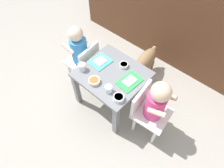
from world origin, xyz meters
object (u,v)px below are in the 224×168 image
object	(u,v)px
water_cup_left	(82,67)
veggie_bowl_near	(119,98)
seated_child_right	(155,103)
water_cup_right	(109,89)
dining_table	(112,79)
food_tray_right	(130,81)
veggie_bowl_far	(94,81)
dog	(144,62)
food_tray_left	(100,61)
seated_child_left	(80,50)
cereal_bowl_left_side	(124,65)

from	to	relation	value
water_cup_left	veggie_bowl_near	distance (m)	0.44
seated_child_right	water_cup_right	size ratio (longest dim) A/B	11.36
dining_table	water_cup_left	world-z (taller)	water_cup_left
seated_child_right	water_cup_left	distance (m)	0.68
food_tray_right	veggie_bowl_far	size ratio (longest dim) A/B	2.20
seated_child_right	veggie_bowl_near	size ratio (longest dim) A/B	7.84
dog	food_tray_left	bearing A→B (deg)	-113.27
food_tray_left	seated_child_left	bearing A→B (deg)	-178.82
water_cup_left	veggie_bowl_near	world-z (taller)	water_cup_left
seated_child_right	dog	world-z (taller)	seated_child_right
food_tray_right	veggie_bowl_near	bearing A→B (deg)	-76.74
food_tray_left	veggie_bowl_far	size ratio (longest dim) A/B	1.93
seated_child_left	cereal_bowl_left_side	bearing A→B (deg)	12.87
seated_child_right	dining_table	bearing A→B (deg)	-179.72
seated_child_left	food_tray_left	xyz separation A→B (m)	(0.27, 0.01, 0.03)
water_cup_left	dining_table	bearing A→B (deg)	32.19
veggie_bowl_far	dog	bearing A→B (deg)	83.89
food_tray_right	veggie_bowl_near	distance (m)	0.20
food_tray_left	water_cup_right	size ratio (longest dim) A/B	3.16
veggie_bowl_far	veggie_bowl_near	bearing A→B (deg)	1.77
dog	water_cup_left	distance (m)	0.72
food_tray_right	veggie_bowl_far	distance (m)	0.29
seated_child_right	cereal_bowl_left_side	world-z (taller)	seated_child_right
dog	veggie_bowl_far	world-z (taller)	veggie_bowl_far
seated_child_right	veggie_bowl_near	bearing A→B (deg)	-143.98
food_tray_left	veggie_bowl_near	bearing A→B (deg)	-26.49
dining_table	dog	bearing A→B (deg)	86.93
dining_table	seated_child_right	size ratio (longest dim) A/B	0.83
water_cup_left	water_cup_right	distance (m)	0.33
cereal_bowl_left_side	veggie_bowl_far	bearing A→B (deg)	-102.69
cereal_bowl_left_side	veggie_bowl_near	bearing A→B (deg)	-56.75
dog	veggie_bowl_far	bearing A→B (deg)	-96.11
water_cup_left	veggie_bowl_near	bearing A→B (deg)	-2.91
water_cup_left	veggie_bowl_far	bearing A→B (deg)	-9.61
dining_table	water_cup_left	distance (m)	0.28
seated_child_right	cereal_bowl_left_side	size ratio (longest dim) A/B	8.69
dog	cereal_bowl_left_side	xyz separation A→B (m)	(-0.00, -0.35, 0.24)
cereal_bowl_left_side	food_tray_left	bearing A→B (deg)	-152.53
water_cup_right	veggie_bowl_far	distance (m)	0.15
dog	food_tray_left	world-z (taller)	food_tray_left
seated_child_left	water_cup_right	distance (m)	0.58
seated_child_right	water_cup_right	distance (m)	0.37
cereal_bowl_left_side	dog	bearing A→B (deg)	89.58
dining_table	cereal_bowl_left_side	size ratio (longest dim) A/B	7.20
seated_child_right	cereal_bowl_left_side	bearing A→B (deg)	163.05
seated_child_right	water_cup_left	bearing A→B (deg)	-167.90
dog	water_cup_right	xyz separation A→B (m)	(0.08, -0.64, 0.24)
veggie_bowl_near	seated_child_right	bearing A→B (deg)	36.02
veggie_bowl_near	water_cup_left	bearing A→B (deg)	177.09
water_cup_right	veggie_bowl_far	size ratio (longest dim) A/B	0.61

